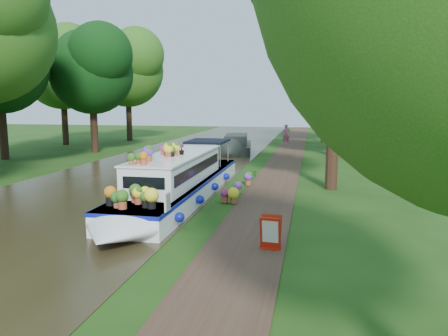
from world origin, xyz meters
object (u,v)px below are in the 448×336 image
second_boat (236,146)px  pedestrian_pink (286,135)px  plant_boat (177,180)px  sandwich_board (271,234)px

second_boat → pedestrian_pink: 7.67m
plant_boat → pedestrian_pink: 23.58m
plant_boat → second_boat: (-0.50, 16.52, -0.29)m
second_boat → pedestrian_pink: pedestrian_pink is taller
plant_boat → pedestrian_pink: plant_boat is taller
plant_boat → pedestrian_pink: size_ratio=7.43×
plant_boat → sandwich_board: 6.49m
second_boat → sandwich_board: (4.65, -21.49, -0.13)m
plant_boat → second_boat: bearing=91.7°
plant_boat → second_boat: plant_boat is taller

